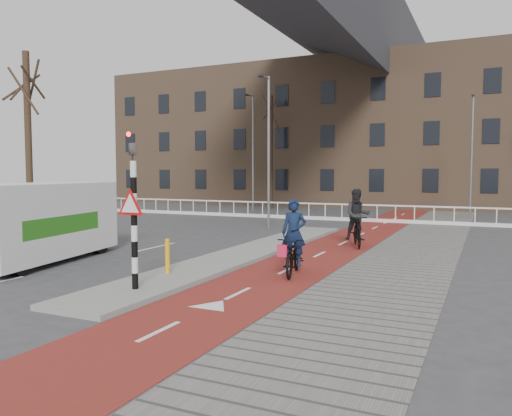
% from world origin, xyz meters
% --- Properties ---
extents(ground, '(120.00, 120.00, 0.00)m').
position_xyz_m(ground, '(0.00, 0.00, 0.00)').
color(ground, '#38383A').
rests_on(ground, ground).
extents(bike_lane, '(2.50, 60.00, 0.01)m').
position_xyz_m(bike_lane, '(1.50, 10.00, 0.01)').
color(bike_lane, maroon).
rests_on(bike_lane, ground).
extents(sidewalk, '(3.00, 60.00, 0.01)m').
position_xyz_m(sidewalk, '(4.30, 10.00, 0.01)').
color(sidewalk, slate).
rests_on(sidewalk, ground).
extents(curb_island, '(1.80, 16.00, 0.12)m').
position_xyz_m(curb_island, '(-0.70, 4.00, 0.06)').
color(curb_island, gray).
rests_on(curb_island, ground).
extents(traffic_signal, '(0.80, 0.80, 3.68)m').
position_xyz_m(traffic_signal, '(-0.60, -2.02, 1.99)').
color(traffic_signal, black).
rests_on(traffic_signal, curb_island).
extents(bollard, '(0.12, 0.12, 0.91)m').
position_xyz_m(bollard, '(-0.96, -0.24, 0.57)').
color(bollard, '#FCAA0E').
rests_on(bollard, curb_island).
extents(cyclist_near, '(1.07, 2.05, 2.03)m').
position_xyz_m(cyclist_near, '(1.91, 1.47, 0.69)').
color(cyclist_near, black).
rests_on(cyclist_near, bike_lane).
extents(cyclist_far, '(1.22, 2.09, 2.14)m').
position_xyz_m(cyclist_far, '(2.25, 7.19, 0.89)').
color(cyclist_far, black).
rests_on(cyclist_far, bike_lane).
extents(van, '(3.26, 5.94, 2.42)m').
position_xyz_m(van, '(-5.96, 0.03, 1.27)').
color(van, white).
rests_on(van, ground).
extents(railing, '(28.00, 0.10, 0.99)m').
position_xyz_m(railing, '(-5.00, 17.00, 0.31)').
color(railing, silver).
rests_on(railing, ground).
extents(townhouse_row, '(46.00, 10.00, 15.90)m').
position_xyz_m(townhouse_row, '(-3.00, 32.00, 7.81)').
color(townhouse_row, '#7F6047').
rests_on(townhouse_row, ground).
extents(tree_left, '(0.29, 0.29, 7.90)m').
position_xyz_m(tree_left, '(-11.41, 4.49, 3.95)').
color(tree_left, '#2E2014').
rests_on(tree_left, ground).
extents(tree_mid, '(0.28, 0.28, 8.79)m').
position_xyz_m(tree_mid, '(-9.03, 25.39, 4.40)').
color(tree_mid, '#2E2014').
rests_on(tree_mid, ground).
extents(streetlight_near, '(0.12, 0.12, 7.37)m').
position_xyz_m(streetlight_near, '(-3.13, 11.35, 3.68)').
color(streetlight_near, slate).
rests_on(streetlight_near, ground).
extents(streetlight_left, '(0.12, 0.12, 8.23)m').
position_xyz_m(streetlight_left, '(-8.63, 21.17, 4.12)').
color(streetlight_left, slate).
rests_on(streetlight_left, ground).
extents(streetlight_right, '(0.12, 0.12, 7.36)m').
position_xyz_m(streetlight_right, '(5.62, 21.62, 3.68)').
color(streetlight_right, slate).
rests_on(streetlight_right, ground).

